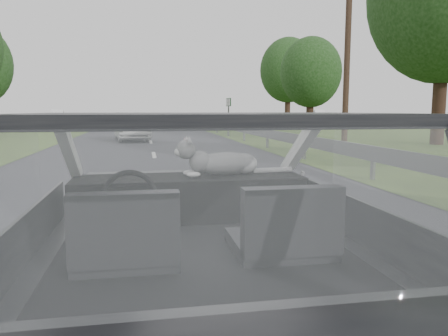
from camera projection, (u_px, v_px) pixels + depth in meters
name	position (u px, v px, depth m)	size (l,w,h in m)	color
subject_car	(201.00, 241.00, 2.47)	(1.80, 4.00, 1.45)	black
dashboard	(189.00, 197.00, 3.06)	(1.58, 0.45, 0.30)	black
driver_seat	(126.00, 231.00, 2.10)	(0.50, 0.72, 0.42)	black
passenger_seat	(285.00, 224.00, 2.24)	(0.50, 0.72, 0.42)	black
steering_wheel	(130.00, 198.00, 2.70)	(0.36, 0.36, 0.04)	black
cat	(225.00, 162.00, 3.10)	(0.63, 0.20, 0.28)	gray
guardrail	(301.00, 140.00, 13.01)	(0.05, 90.00, 0.32)	gray
other_car	(131.00, 126.00, 21.34)	(1.63, 4.13, 1.36)	#BBBBBB
highway_sign	(229.00, 115.00, 29.50)	(0.09, 0.91, 2.28)	#0A4A15
utility_pole	(347.00, 54.00, 17.37)	(0.24, 0.24, 7.37)	#473125
tree_1	(444.00, 31.00, 18.11)	(6.26, 6.26, 9.48)	black
tree_2	(310.00, 86.00, 28.85)	(4.02, 4.02, 6.09)	black
tree_3	(288.00, 83.00, 42.00)	(5.39, 5.39, 8.16)	black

